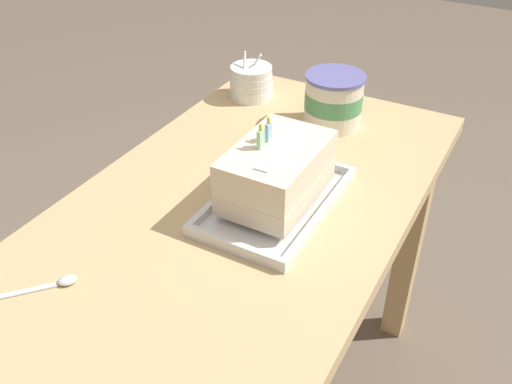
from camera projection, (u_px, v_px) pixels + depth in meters
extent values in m
cube|color=tan|center=(236.00, 212.00, 1.10)|extent=(1.14, 0.61, 0.04)
cube|color=tan|center=(409.00, 244.00, 1.57)|extent=(0.06, 0.06, 0.68)
cube|color=tan|center=(254.00, 194.00, 1.77)|extent=(0.06, 0.06, 0.68)
cube|color=silver|center=(276.00, 203.00, 1.09)|extent=(0.33, 0.20, 0.01)
cube|color=silver|center=(322.00, 213.00, 1.04)|extent=(0.33, 0.01, 0.02)
cube|color=silver|center=(233.00, 185.00, 1.12)|extent=(0.33, 0.01, 0.02)
cube|color=silver|center=(234.00, 246.00, 0.97)|extent=(0.01, 0.18, 0.02)
cube|color=silver|center=(310.00, 160.00, 1.19)|extent=(0.01, 0.18, 0.02)
cube|color=beige|center=(276.00, 186.00, 1.06)|extent=(0.22, 0.14, 0.04)
cube|color=beige|center=(277.00, 172.00, 1.04)|extent=(0.22, 0.14, 0.02)
cube|color=beige|center=(277.00, 157.00, 1.03)|extent=(0.22, 0.14, 0.04)
cube|color=silver|center=(283.00, 148.00, 1.01)|extent=(0.17, 0.03, 0.00)
cube|color=#99DB9E|center=(261.00, 139.00, 1.00)|extent=(0.02, 0.01, 0.03)
ellipsoid|color=yellow|center=(261.00, 127.00, 0.99)|extent=(0.01, 0.01, 0.01)
cube|color=#8CB7EA|center=(269.00, 132.00, 1.03)|extent=(0.02, 0.01, 0.03)
ellipsoid|color=yellow|center=(269.00, 120.00, 1.01)|extent=(0.01, 0.01, 0.01)
cylinder|color=white|center=(251.00, 92.00, 1.47)|extent=(0.11, 0.11, 0.03)
cylinder|color=white|center=(251.00, 85.00, 1.46)|extent=(0.11, 0.11, 0.03)
cylinder|color=white|center=(251.00, 78.00, 1.45)|extent=(0.11, 0.11, 0.03)
cylinder|color=white|center=(251.00, 71.00, 1.44)|extent=(0.11, 0.11, 0.03)
cylinder|color=silver|center=(245.00, 62.00, 1.42)|extent=(0.04, 0.03, 0.04)
cylinder|color=silver|center=(256.00, 61.00, 1.43)|extent=(0.02, 0.04, 0.05)
cylinder|color=silver|center=(333.00, 102.00, 1.32)|extent=(0.13, 0.13, 0.12)
cylinder|color=#4C935B|center=(334.00, 100.00, 1.32)|extent=(0.13, 0.13, 0.04)
cylinder|color=#6261A4|center=(336.00, 77.00, 1.28)|extent=(0.14, 0.14, 0.01)
ellipsoid|color=silver|center=(67.00, 280.00, 0.91)|extent=(0.04, 0.04, 0.01)
cube|color=silver|center=(28.00, 291.00, 0.90)|extent=(0.07, 0.07, 0.00)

